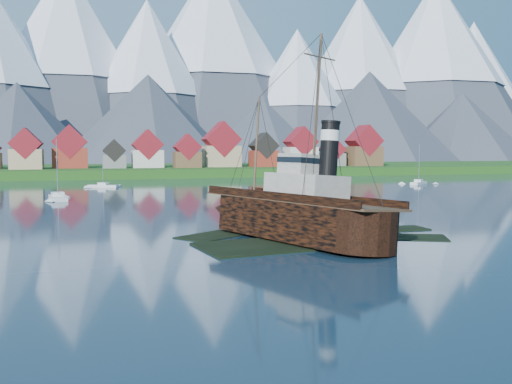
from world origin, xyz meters
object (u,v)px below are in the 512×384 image
object	(u,v)px
sailboat_d	(419,183)
sailboat_a	(58,198)
sailboat_c	(103,186)
sailboat_e	(328,180)
tugboat_wreck	(289,212)

from	to	relation	value
sailboat_d	sailboat_a	bearing A→B (deg)	-116.52
sailboat_c	sailboat_d	size ratio (longest dim) A/B	0.88
sailboat_d	sailboat_c	bearing A→B (deg)	-137.78
sailboat_e	tugboat_wreck	bearing A→B (deg)	-136.75
tugboat_wreck	sailboat_c	world-z (taller)	tugboat_wreck
sailboat_a	sailboat_c	bearing A→B (deg)	65.62
tugboat_wreck	sailboat_c	distance (m)	93.88
tugboat_wreck	sailboat_a	bearing A→B (deg)	95.13
sailboat_a	sailboat_c	size ratio (longest dim) A/B	1.22
sailboat_a	sailboat_e	distance (m)	90.07
tugboat_wreck	sailboat_c	bearing A→B (deg)	80.76
sailboat_a	sailboat_e	bearing A→B (deg)	21.60
sailboat_a	sailboat_d	world-z (taller)	sailboat_a
sailboat_c	sailboat_d	xyz separation A→B (m)	(85.35, -12.03, 0.04)
sailboat_c	sailboat_e	world-z (taller)	sailboat_e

